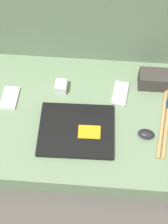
% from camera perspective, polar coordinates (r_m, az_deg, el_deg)
% --- Properties ---
extents(ground_plane, '(8.00, 8.00, 0.00)m').
position_cam_1_polar(ground_plane, '(1.43, 0.00, -2.88)').
color(ground_plane, '#4C4742').
extents(couch_seat, '(0.93, 0.62, 0.12)m').
position_cam_1_polar(couch_seat, '(1.38, 0.00, -1.71)').
color(couch_seat, slate).
rests_on(couch_seat, ground_plane).
extents(couch_backrest, '(0.93, 0.20, 0.55)m').
position_cam_1_polar(couch_backrest, '(1.47, 1.28, 16.65)').
color(couch_backrest, '#60755B').
rests_on(couch_backrest, ground_plane).
extents(laptop, '(0.31, 0.25, 0.03)m').
position_cam_1_polar(laptop, '(1.28, -1.39, -3.34)').
color(laptop, black).
rests_on(laptop, couch_seat).
extents(computer_mouse, '(0.07, 0.05, 0.03)m').
position_cam_1_polar(computer_mouse, '(1.29, 11.30, -3.99)').
color(computer_mouse, black).
rests_on(computer_mouse, couch_seat).
extents(phone_silver, '(0.07, 0.11, 0.01)m').
position_cam_1_polar(phone_silver, '(1.41, -13.36, 2.58)').
color(phone_silver, silver).
rests_on(phone_silver, couch_seat).
extents(phone_black, '(0.08, 0.13, 0.01)m').
position_cam_1_polar(phone_black, '(1.39, 6.63, 3.39)').
color(phone_black, '#B7B7BC').
rests_on(phone_black, couch_seat).
extents(camera_pouch, '(0.13, 0.08, 0.08)m').
position_cam_1_polar(camera_pouch, '(1.42, 12.52, 5.82)').
color(camera_pouch, '#38332D').
rests_on(camera_pouch, couch_seat).
extents(charger_brick, '(0.05, 0.06, 0.05)m').
position_cam_1_polar(charger_brick, '(1.39, -4.20, 4.61)').
color(charger_brick, silver).
rests_on(charger_brick, couch_seat).
extents(drumstick_pair, '(0.10, 0.40, 0.02)m').
position_cam_1_polar(drumstick_pair, '(1.36, 14.66, -0.73)').
color(drumstick_pair, tan).
rests_on(drumstick_pair, couch_seat).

